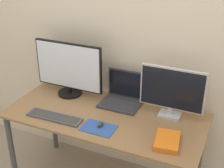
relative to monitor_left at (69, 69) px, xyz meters
The scene contains 9 objects.
wall_back 0.55m from the monitor_left, 29.50° to the left, with size 7.00×0.05×2.50m.
desk 0.57m from the monitor_left, 23.39° to the right, with size 1.54×0.71×0.75m.
monitor_left is the anchor object (origin of this frame).
monitor_right 0.89m from the monitor_left, ahead, with size 0.49×0.11×0.40m.
laptop 0.51m from the monitor_left, ahead, with size 0.32×0.26×0.26m.
keyboard 0.46m from the monitor_left, 75.83° to the right, with size 0.44×0.12×0.02m.
mousepad 0.64m from the monitor_left, 38.94° to the right, with size 0.24×0.17×0.00m.
mouse 0.62m from the monitor_left, 36.96° to the right, with size 0.04×0.06×0.03m.
book 1.04m from the monitor_left, 19.74° to the right, with size 0.19×0.25×0.04m.
Camera 1 is at (0.90, -1.51, 2.01)m, focal length 50.00 mm.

